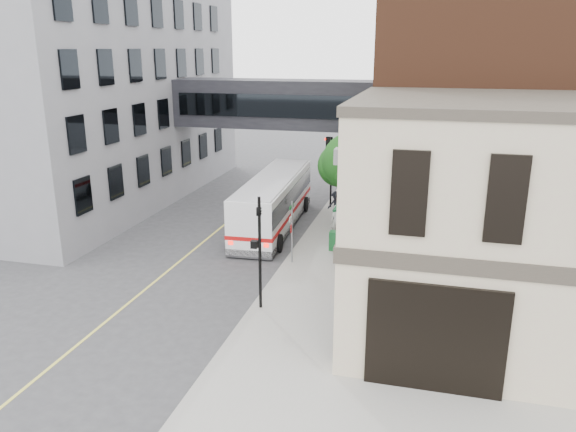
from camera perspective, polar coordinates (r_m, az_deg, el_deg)
The scene contains 17 objects.
ground at distance 20.96m, azimuth -5.52°, elevation -11.75°, with size 120.00×120.00×0.00m, color #38383A.
sidewalk_main at distance 33.07m, azimuth 6.09°, elevation -0.75°, with size 4.00×60.00×0.15m, color gray.
corner_building at distance 20.22m, azimuth 20.91°, elevation -0.94°, with size 10.19×8.12×8.45m.
brick_building at distance 32.54m, azimuth 21.02°, elevation 10.41°, with size 13.76×18.00×14.00m.
opposite_building at distance 40.84m, azimuth -21.04°, elevation 11.50°, with size 14.00×24.00×14.00m, color slate.
skyway_bridge at distance 36.66m, azimuth -0.50°, elevation 11.33°, with size 14.00×3.18×3.00m.
traffic_signal_near at distance 21.37m, azimuth -2.98°, elevation -2.36°, with size 0.44×0.22×4.60m.
traffic_signal_far at distance 35.43m, azimuth 4.21°, elevation 5.92°, with size 0.53×0.28×4.50m.
street_sign_pole at distance 26.26m, azimuth 0.39°, elevation -1.07°, with size 0.08×0.75×3.00m.
street_tree at distance 31.35m, azimuth 6.44°, elevation 5.50°, with size 3.80×3.20×5.60m.
lane_marking at distance 31.21m, azimuth -7.88°, elevation -2.03°, with size 0.12×40.00×0.01m, color #D8CC4C.
bus at distance 32.00m, azimuth -1.45°, elevation 1.65°, with size 3.05×10.93×2.91m.
pedestrian_a at distance 30.31m, azimuth 4.96°, elevation -0.49°, with size 0.63×0.41×1.73m, color beige.
pedestrian_b at distance 32.38m, azimuth 6.84°, elevation 0.57°, with size 0.84×0.65×1.72m, color #CE8592.
pedestrian_c at distance 33.35m, azimuth 4.88°, elevation 1.09°, with size 1.10×0.63×1.70m, color black.
newspaper_box at distance 28.35m, azimuth 4.74°, elevation -2.51°, with size 0.49×0.44×0.99m, color #145926.
sandwich_board at distance 22.21m, azimuth 5.72°, elevation -8.28°, with size 0.33×0.51×0.91m, color black.
Camera 1 is at (6.55, -17.22, 9.98)m, focal length 35.00 mm.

